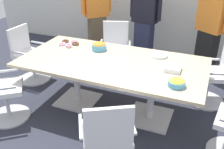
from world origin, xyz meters
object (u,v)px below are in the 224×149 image
(office_chair_2, at_px, (213,77))
(snack_bowl_chips_yellow, at_px, (177,83))
(office_chair_5, at_px, (0,92))
(snack_bowl_chips_orange, at_px, (99,46))
(office_chair_3, at_px, (115,52))
(plate_stack, at_px, (159,55))
(donut_platter, at_px, (69,43))
(napkin_pile, at_px, (173,68))
(person_standing_2, at_px, (210,27))
(office_chair_4, at_px, (29,57))
(person_standing_1, at_px, (145,18))
(conference_table, at_px, (112,69))
(person_standing_0, at_px, (97,12))
(office_chair_0, at_px, (107,142))

(office_chair_2, bearing_deg, snack_bowl_chips_yellow, 141.57)
(office_chair_5, height_order, snack_bowl_chips_orange, office_chair_5)
(office_chair_3, distance_m, plate_stack, 1.20)
(donut_platter, relative_size, napkin_pile, 1.63)
(person_standing_2, height_order, plate_stack, person_standing_2)
(donut_platter, bearing_deg, napkin_pile, -9.91)
(office_chair_2, relative_size, office_chair_3, 1.00)
(office_chair_4, xyz_separation_m, snack_bowl_chips_yellow, (2.52, -0.65, 0.39))
(office_chair_5, height_order, person_standing_1, person_standing_1)
(person_standing_1, bearing_deg, conference_table, 102.22)
(office_chair_5, relative_size, person_standing_0, 0.51)
(conference_table, height_order, snack_bowl_chips_orange, snack_bowl_chips_orange)
(office_chair_5, relative_size, donut_platter, 2.96)
(office_chair_0, bearing_deg, office_chair_3, 79.50)
(office_chair_5, xyz_separation_m, person_standing_1, (1.22, 2.40, 0.50))
(donut_platter, height_order, napkin_pile, napkin_pile)
(office_chair_5, distance_m, person_standing_2, 3.35)
(office_chair_2, distance_m, snack_bowl_chips_yellow, 1.20)
(office_chair_0, relative_size, snack_bowl_chips_yellow, 4.76)
(office_chair_5, bearing_deg, snack_bowl_chips_orange, 99.18)
(snack_bowl_chips_yellow, bearing_deg, office_chair_0, -124.31)
(office_chair_5, relative_size, snack_bowl_chips_orange, 4.32)
(snack_bowl_chips_orange, bearing_deg, person_standing_2, 43.33)
(person_standing_0, xyz_separation_m, snack_bowl_chips_orange, (0.67, -1.34, -0.12))
(office_chair_3, distance_m, office_chair_4, 1.46)
(napkin_pile, bearing_deg, snack_bowl_chips_orange, 166.51)
(conference_table, bearing_deg, office_chair_4, 169.10)
(office_chair_3, height_order, napkin_pile, office_chair_3)
(person_standing_1, xyz_separation_m, person_standing_2, (1.13, -0.05, -0.02))
(person_standing_1, xyz_separation_m, napkin_pile, (0.82, -1.63, -0.12))
(office_chair_2, distance_m, napkin_pile, 0.94)
(office_chair_4, relative_size, napkin_pile, 4.82)
(office_chair_3, bearing_deg, office_chair_0, 90.60)
(person_standing_0, bearing_deg, snack_bowl_chips_orange, 69.76)
(plate_stack, bearing_deg, snack_bowl_chips_yellow, -63.58)
(napkin_pile, bearing_deg, conference_table, -178.77)
(office_chair_0, relative_size, person_standing_2, 0.54)
(snack_bowl_chips_yellow, distance_m, donut_platter, 1.82)
(donut_platter, bearing_deg, person_standing_2, 34.45)
(snack_bowl_chips_orange, relative_size, napkin_pile, 1.12)
(person_standing_1, distance_m, person_standing_2, 1.13)
(person_standing_0, xyz_separation_m, napkin_pile, (1.77, -1.60, -0.15))
(office_chair_4, distance_m, person_standing_0, 1.54)
(person_standing_1, relative_size, snack_bowl_chips_yellow, 9.05)
(snack_bowl_chips_yellow, bearing_deg, office_chair_5, -169.31)
(person_standing_1, distance_m, snack_bowl_chips_orange, 1.40)
(office_chair_3, bearing_deg, office_chair_2, 148.99)
(donut_platter, bearing_deg, snack_bowl_chips_orange, -1.87)
(office_chair_2, bearing_deg, office_chair_4, 79.07)
(snack_bowl_chips_orange, bearing_deg, office_chair_4, 178.52)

